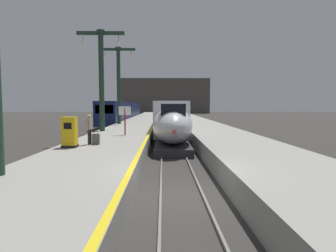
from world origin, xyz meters
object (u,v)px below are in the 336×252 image
regional_train_adjacent (124,111)px  ticket_machine_yellow (70,133)px  station_column_mid (101,70)px  departure_info_board (125,115)px  station_column_far (119,78)px  passenger_near_edge (89,127)px  highspeed_train_main (167,113)px  rolling_suitcase (96,139)px

regional_train_adjacent → ticket_machine_yellow: regional_train_adjacent is taller
ticket_machine_yellow → station_column_mid: bearing=92.1°
ticket_machine_yellow → departure_info_board: 6.46m
station_column_far → ticket_machine_yellow: bearing=-88.9°
station_column_far → passenger_near_edge: size_ratio=5.31×
highspeed_train_main → rolling_suitcase: size_ratio=57.33×
highspeed_train_main → ticket_machine_yellow: highspeed_train_main is taller
passenger_near_edge → station_column_far: bearing=93.6°
highspeed_train_main → rolling_suitcase: highspeed_train_main is taller
station_column_mid → departure_info_board: station_column_mid is taller
passenger_near_edge → regional_train_adjacent: bearing=95.0°
highspeed_train_main → departure_info_board: size_ratio=26.56×
station_column_mid → passenger_near_edge: bearing=-82.5°
station_column_mid → passenger_near_edge: (1.10, -8.34, -4.17)m
passenger_near_edge → ticket_machine_yellow: passenger_near_edge is taller
highspeed_train_main → rolling_suitcase: bearing=-98.9°
regional_train_adjacent → station_column_mid: station_column_mid is taller
station_column_far → passenger_near_edge: (1.10, -17.56, -4.43)m
station_column_mid → passenger_near_edge: 9.39m
highspeed_train_main → departure_info_board: 23.59m
regional_train_adjacent → departure_info_board: 33.11m
regional_train_adjacent → passenger_near_edge: (3.30, -37.80, -0.09)m
regional_train_adjacent → ticket_machine_yellow: 38.95m
highspeed_train_main → regional_train_adjacent: (-8.10, 9.47, 0.17)m
passenger_near_edge → station_column_mid: bearing=97.5°
departure_info_board → station_column_far: bearing=100.9°
rolling_suitcase → station_column_mid: bearing=99.9°
rolling_suitcase → regional_train_adjacent: bearing=95.5°
regional_train_adjacent → station_column_far: (2.20, -20.24, 4.34)m
passenger_near_edge → departure_info_board: departure_info_board is taller
rolling_suitcase → departure_info_board: (0.95, 5.06, 1.20)m
highspeed_train_main → rolling_suitcase: (-4.44, -28.38, -0.61)m
highspeed_train_main → passenger_near_edge: size_ratio=33.31×
departure_info_board → station_column_mid: bearing=125.9°
passenger_near_edge → ticket_machine_yellow: 1.33m
station_column_mid → regional_train_adjacent: bearing=94.3°
passenger_near_edge → rolling_suitcase: size_ratio=1.72×
rolling_suitcase → ticket_machine_yellow: bearing=-137.6°
station_column_far → passenger_near_edge: bearing=-86.4°
regional_train_adjacent → ticket_machine_yellow: size_ratio=22.87×
regional_train_adjacent → departure_info_board: regional_train_adjacent is taller
highspeed_train_main → passenger_near_edge: (-4.80, -28.34, 0.08)m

